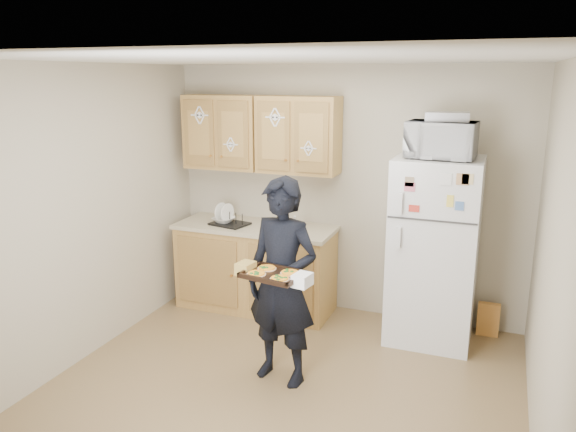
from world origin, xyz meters
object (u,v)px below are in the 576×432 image
Objects in this scene: refrigerator at (434,251)px; dish_rack at (230,218)px; baking_tray at (273,275)px; microwave at (441,140)px; person at (282,282)px.

refrigerator is 2.06m from dish_rack.
baking_tray is at bearing -123.11° from refrigerator.
baking_tray is 1.16× the size of dish_rack.
baking_tray is at bearing -120.23° from microwave.
refrigerator is at bearing 58.79° from person.
person is 3.93× the size of baking_tray.
refrigerator is 1.55m from person.
dish_rack is (-1.09, 1.46, -0.02)m from baking_tray.
refrigerator reaches higher than dish_rack.
refrigerator reaches higher than person.
baking_tray is at bearing -53.16° from dish_rack.
dish_rack reaches higher than baking_tray.
baking_tray is (0.05, -0.30, 0.17)m from person.
person is 4.54× the size of dish_rack.
person is (-1.01, -1.18, -0.02)m from refrigerator.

